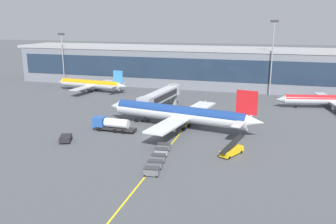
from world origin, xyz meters
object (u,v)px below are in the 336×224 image
at_px(baggage_cart_0, 152,171).
at_px(commuter_jet_near, 330,100).
at_px(baggage_cart_3, 161,152).
at_px(fuel_tanker, 111,124).
at_px(baggage_cart_2, 158,158).
at_px(commuter_jet_far, 91,84).
at_px(main_airliner, 180,114).
at_px(baggage_cart_1, 155,164).
at_px(baggage_cart_4, 164,146).
at_px(pushback_tug, 66,138).
at_px(belt_loader, 232,150).

xyz_separation_m(baggage_cart_0, commuter_jet_near, (35.90, 61.91, 1.90)).
xyz_separation_m(baggage_cart_0, baggage_cart_3, (-1.23, 9.52, 0.00)).
xyz_separation_m(fuel_tanker, baggage_cart_3, (16.58, -12.21, -0.96)).
distance_m(baggage_cart_2, commuter_jet_far, 74.78).
xyz_separation_m(main_airliner, baggage_cart_1, (2.05, -25.39, -3.01)).
bearing_deg(commuter_jet_near, main_airliner, -139.01).
xyz_separation_m(commuter_jet_far, commuter_jet_near, (82.73, -3.36, -0.18)).
height_order(main_airliner, commuter_jet_far, main_airliner).
xyz_separation_m(baggage_cart_1, baggage_cart_4, (-1.23, 9.52, 0.00)).
height_order(main_airliner, baggage_cart_1, main_airliner).
relative_size(baggage_cart_1, commuter_jet_far, 0.09).
xyz_separation_m(baggage_cart_2, baggage_cart_3, (-0.41, 3.17, 0.00)).
height_order(fuel_tanker, baggage_cart_1, fuel_tanker).
height_order(main_airliner, pushback_tug, main_airliner).
relative_size(fuel_tanker, belt_loader, 1.61).
distance_m(main_airliner, commuter_jet_far, 57.58).
bearing_deg(fuel_tanker, baggage_cart_4, -29.20).
bearing_deg(commuter_jet_far, baggage_cart_4, -49.32).
bearing_deg(commuter_jet_far, baggage_cart_1, -53.22).
distance_m(baggage_cart_3, commuter_jet_near, 64.24).
relative_size(main_airliner, commuter_jet_near, 1.30).
xyz_separation_m(pushback_tug, baggage_cart_4, (22.43, 1.22, -0.07)).
height_order(main_airliner, baggage_cart_2, main_airliner).
height_order(pushback_tug, commuter_jet_far, commuter_jet_far).
bearing_deg(commuter_jet_near, baggage_cart_3, -125.33).
bearing_deg(main_airliner, pushback_tug, -141.65).
relative_size(fuel_tanker, baggage_cart_3, 3.85).
xyz_separation_m(main_airliner, fuel_tanker, (-15.35, -6.84, -2.05)).
relative_size(main_airliner, baggage_cart_0, 14.57).
distance_m(baggage_cart_1, baggage_cart_3, 6.40).
bearing_deg(baggage_cart_1, baggage_cart_3, 97.37).
xyz_separation_m(baggage_cart_0, commuter_jet_far, (-46.82, 65.27, 2.08)).
bearing_deg(baggage_cart_4, commuter_jet_far, 130.68).
distance_m(main_airliner, baggage_cart_0, 28.83).
height_order(pushback_tug, commuter_jet_near, commuter_jet_near).
bearing_deg(baggage_cart_2, baggage_cart_4, 97.37).
distance_m(belt_loader, commuter_jet_far, 78.31).
height_order(fuel_tanker, baggage_cart_0, fuel_tanker).
bearing_deg(baggage_cart_0, main_airliner, 94.92).
relative_size(pushback_tug, commuter_jet_far, 0.14).
bearing_deg(main_airliner, baggage_cart_0, -85.08).
xyz_separation_m(belt_loader, commuter_jet_far, (-58.96, 51.50, 1.87)).
height_order(baggage_cart_0, baggage_cart_2, same).
bearing_deg(belt_loader, baggage_cart_4, -175.56).
bearing_deg(pushback_tug, baggage_cart_0, -25.48).
bearing_deg(pushback_tug, baggage_cart_3, -4.88).
bearing_deg(baggage_cart_4, baggage_cart_0, -82.63).
bearing_deg(baggage_cart_0, baggage_cart_1, 97.37).
bearing_deg(baggage_cart_3, baggage_cart_4, 97.37).
relative_size(main_airliner, baggage_cart_3, 14.57).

